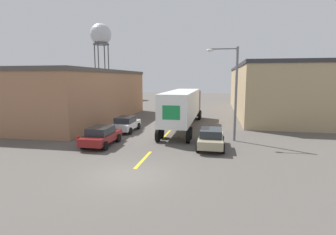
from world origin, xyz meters
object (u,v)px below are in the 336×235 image
Objects in this scene: parked_car_left_far at (126,124)px; water_tower at (101,35)px; semi_truck at (184,105)px; fire_hydrant at (78,142)px; parked_car_left_near at (101,136)px; street_lamp at (232,87)px; parked_car_right_near at (211,138)px.

water_tower reaches higher than parked_car_left_far.
water_tower is at bearing 125.02° from semi_truck.
fire_hydrant is (-1.49, -6.28, -0.33)m from parked_car_left_far.
parked_car_left_far is at bearing -148.30° from semi_truck.
parked_car_left_near is 11.03m from street_lamp.
parked_car_left_far is 1.00× the size of parked_car_left_near.
water_tower is 54.95m from street_lamp.
water_tower is (-21.39, 41.73, 15.31)m from parked_car_left_far.
parked_car_right_near is at bearing -68.91° from semi_truck.
fire_hydrant is at bearing -159.12° from street_lamp.
parked_car_left_far is 5.46m from parked_car_left_near.
water_tower reaches higher than street_lamp.
parked_car_left_far is at bearing 168.60° from street_lamp.
parked_car_left_near is at bearing -90.00° from parked_car_left_far.
water_tower is 22.13× the size of fire_hydrant.
parked_car_right_near and parked_car_left_near have the same top height.
parked_car_left_near is 1.73m from fire_hydrant.
water_tower reaches higher than fire_hydrant.
parked_car_left_far is 1.00× the size of parked_car_right_near.
street_lamp is at bearing -11.40° from parked_car_left_far.
parked_car_left_near is 4.80× the size of fire_hydrant.
water_tower is at bearing 112.52° from fire_hydrant.
fire_hydrant is at bearing -151.13° from parked_car_left_near.
parked_car_left_near is (0.00, -5.46, 0.00)m from parked_car_left_far.
semi_truck is 3.64× the size of parked_car_left_near.
water_tower is 2.52× the size of street_lamp.
parked_car_left_near is at bearing -174.79° from parked_car_right_near.
parked_car_right_near is at bearing -29.70° from parked_car_left_far.
street_lamp is (9.81, 3.49, 3.66)m from parked_car_left_near.
parked_car_left_near is at bearing -120.91° from semi_truck.
parked_car_left_far is 49.33m from water_tower.
semi_truck is at bearing -55.32° from water_tower.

